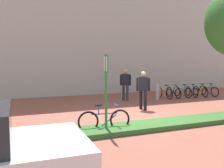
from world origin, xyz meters
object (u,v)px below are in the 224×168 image
object	(u,v)px
bike_at_sign	(104,120)
person_suited_dark	(143,88)
bollard_steel	(157,92)
person_suited_navy	(125,83)
parking_sign_post	(106,82)
bike_rack_cluster	(187,91)

from	to	relation	value
bike_at_sign	person_suited_dark	size ratio (longest dim) A/B	0.97
bollard_steel	person_suited_navy	xyz separation A→B (m)	(-1.74, 0.47, 0.53)
parking_sign_post	bike_at_sign	xyz separation A→B (m)	(0.03, 0.23, -1.22)
bike_rack_cluster	person_suited_navy	world-z (taller)	person_suited_navy
bollard_steel	person_suited_navy	distance (m)	1.88
person_suited_dark	parking_sign_post	bearing A→B (deg)	-135.55
person_suited_navy	person_suited_dark	size ratio (longest dim) A/B	1.00
person_suited_navy	person_suited_dark	world-z (taller)	same
bike_at_sign	bike_rack_cluster	world-z (taller)	bike_at_sign
parking_sign_post	bike_at_sign	world-z (taller)	parking_sign_post
bike_rack_cluster	person_suited_dark	bearing A→B (deg)	-151.13
bike_rack_cluster	bollard_steel	size ratio (longest dim) A/B	4.17
parking_sign_post	person_suited_dark	size ratio (longest dim) A/B	1.39
bike_at_sign	bollard_steel	xyz separation A→B (m)	(4.92, 4.68, 0.10)
bike_at_sign	person_suited_dark	xyz separation A→B (m)	(2.82, 2.56, 0.63)
bike_at_sign	bike_rack_cluster	distance (m)	8.72
parking_sign_post	bollard_steel	size ratio (longest dim) A/B	2.65
bike_at_sign	bike_rack_cluster	size ratio (longest dim) A/B	0.45
bike_rack_cluster	bike_at_sign	bearing A→B (deg)	-145.32
bike_at_sign	person_suited_navy	size ratio (longest dim) A/B	0.97
person_suited_dark	person_suited_navy	bearing A→B (deg)	82.20
bollard_steel	person_suited_dark	xyz separation A→B (m)	(-2.10, -2.12, 0.53)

